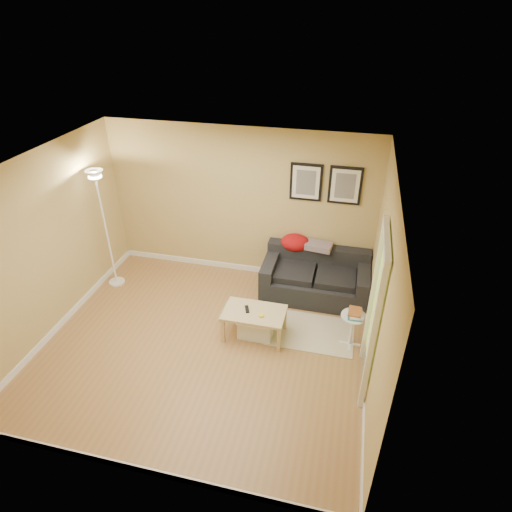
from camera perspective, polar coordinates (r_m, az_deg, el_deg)
name	(u,v)px	position (r m, az deg, el deg)	size (l,w,h in m)	color
floor	(205,344)	(6.29, -6.83, -11.56)	(4.50, 4.50, 0.00)	olive
ceiling	(191,171)	(4.91, -8.75, 11.22)	(4.50, 4.50, 0.00)	white
wall_back	(240,204)	(7.15, -2.16, 6.95)	(4.50, 4.50, 0.00)	tan
wall_front	(122,388)	(4.13, -17.57, -16.47)	(4.50, 4.50, 0.00)	tan
wall_left	(45,247)	(6.57, -26.41, 1.05)	(4.00, 4.00, 0.00)	tan
wall_right	(380,292)	(5.22, 16.26, -4.69)	(4.00, 4.00, 0.00)	tan
baseboard_back	(241,267)	(7.75, -2.00, -1.51)	(4.50, 0.02, 0.10)	white
baseboard_front	(142,469)	(5.11, -15.05, -25.88)	(4.50, 0.02, 0.10)	white
baseboard_left	(67,317)	(7.22, -24.01, -7.53)	(0.02, 4.00, 0.10)	white
baseboard_right	(365,368)	(6.02, 14.36, -14.34)	(0.02, 4.00, 0.10)	white
sofa	(315,276)	(6.99, 7.95, -2.70)	(1.70, 0.90, 0.75)	black
red_throw	(295,243)	(7.10, 5.28, 1.81)	(0.48, 0.36, 0.28)	#AC0F14
plaid_throw	(319,246)	(7.02, 8.40, 1.33)	(0.42, 0.26, 0.10)	#AA7863
framed_print_left	(306,182)	(6.74, 6.71, 9.80)	(0.50, 0.04, 0.60)	black
framed_print_right	(345,186)	(6.71, 11.86, 9.22)	(0.50, 0.04, 0.60)	black
area_rug	(311,332)	(6.47, 7.37, -10.06)	(1.25, 0.85, 0.01)	beige
green_runner	(244,314)	(6.75, -1.67, -7.71)	(0.70, 0.50, 0.01)	#668C4C
coffee_table	(254,324)	(6.23, -0.22, -9.03)	(0.88, 0.54, 0.44)	tan
remote_control	(247,309)	(6.12, -1.21, -7.13)	(0.05, 0.16, 0.02)	black
tape_roll	(261,316)	(6.00, 0.70, -8.00)	(0.07, 0.07, 0.03)	yellow
storage_bin	(256,326)	(6.29, 0.02, -9.37)	(0.50, 0.37, 0.31)	white
side_table	(351,330)	(6.20, 12.67, -9.67)	(0.35, 0.35, 0.53)	white
book_stack	(355,313)	(6.01, 13.17, -7.47)	(0.19, 0.26, 0.08)	teal
floor_lamp	(107,234)	(7.33, -19.35, 2.86)	(0.27, 0.27, 2.06)	white
doorway	(372,318)	(5.26, 15.29, -8.00)	(0.12, 1.01, 2.13)	white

